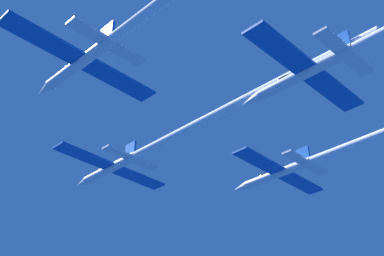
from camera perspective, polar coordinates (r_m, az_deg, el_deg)
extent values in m
cylinder|color=silver|center=(66.43, -9.05, -4.46)|extent=(1.09, 9.91, 1.09)
cone|color=silver|center=(70.96, -12.05, -5.96)|extent=(1.07, 2.18, 1.07)
ellipsoid|color=black|center=(68.24, -10.14, -4.68)|extent=(0.76, 1.98, 0.55)
cube|color=#0F51B2|center=(63.92, -11.82, -3.04)|extent=(7.53, 2.18, 0.24)
cube|color=#0F51B2|center=(68.42, -5.94, -5.53)|extent=(7.53, 2.18, 0.24)
cube|color=#0F51B2|center=(64.23, -6.79, -2.31)|extent=(0.29, 1.78, 1.59)
cube|color=silver|center=(62.27, -8.33, -2.60)|extent=(3.39, 1.31, 0.24)
cube|color=silver|center=(64.71, -5.22, -3.98)|extent=(3.39, 1.31, 0.24)
cylinder|color=white|center=(53.21, 4.81, 2.59)|extent=(0.98, 31.72, 0.98)
cylinder|color=silver|center=(49.31, -12.28, 6.98)|extent=(1.09, 9.91, 1.09)
cone|color=silver|center=(53.64, -15.98, 4.05)|extent=(1.07, 2.18, 1.07)
ellipsoid|color=black|center=(51.11, -13.63, 6.28)|extent=(0.76, 1.98, 0.55)
cube|color=#0F51B2|center=(47.41, -16.23, 9.44)|extent=(7.53, 2.18, 0.24)
cube|color=#0F51B2|center=(50.86, -7.99, 5.16)|extent=(7.53, 2.18, 0.24)
cube|color=#0F51B2|center=(47.55, -9.32, 10.39)|extent=(0.29, 1.78, 1.59)
cube|color=silver|center=(45.65, -11.57, 10.53)|extent=(3.39, 1.31, 0.24)
cube|color=silver|center=(47.55, -7.16, 8.07)|extent=(3.39, 1.31, 0.24)
cylinder|color=silver|center=(65.92, 9.39, -5.00)|extent=(1.09, 9.91, 1.09)
cone|color=silver|center=(69.15, 5.34, -6.59)|extent=(1.07, 2.18, 1.07)
ellipsoid|color=black|center=(67.24, 7.86, -5.24)|extent=(0.76, 1.98, 0.55)
cube|color=#0F51B2|center=(62.51, 7.42, -3.63)|extent=(7.53, 2.18, 0.24)
cube|color=#0F51B2|center=(68.96, 11.85, -5.96)|extent=(7.53, 2.18, 0.24)
cube|color=#0F51B2|center=(64.63, 12.11, -2.80)|extent=(0.29, 1.78, 1.59)
cube|color=silver|center=(62.22, 11.25, -3.13)|extent=(3.39, 1.31, 0.24)
cube|color=silver|center=(65.66, 13.47, -4.42)|extent=(3.39, 1.31, 0.24)
cylinder|color=silver|center=(47.98, 12.23, 5.88)|extent=(1.09, 9.91, 1.09)
cone|color=silver|center=(50.67, 6.57, 3.07)|extent=(1.07, 2.18, 1.07)
ellipsoid|color=black|center=(49.15, 10.07, 5.28)|extent=(0.76, 1.98, 0.55)
cube|color=#0F51B2|center=(44.85, 9.67, 8.59)|extent=(7.53, 2.18, 0.24)
cube|color=#0F51B2|center=(50.92, 15.39, 3.94)|extent=(7.53, 2.18, 0.24)
cube|color=#0F51B2|center=(47.40, 16.06, 9.11)|extent=(0.29, 1.78, 1.59)
cube|color=silver|center=(44.91, 15.07, 9.31)|extent=(3.39, 1.31, 0.24)
cube|color=silver|center=(48.15, 17.84, 6.68)|extent=(3.39, 1.31, 0.24)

